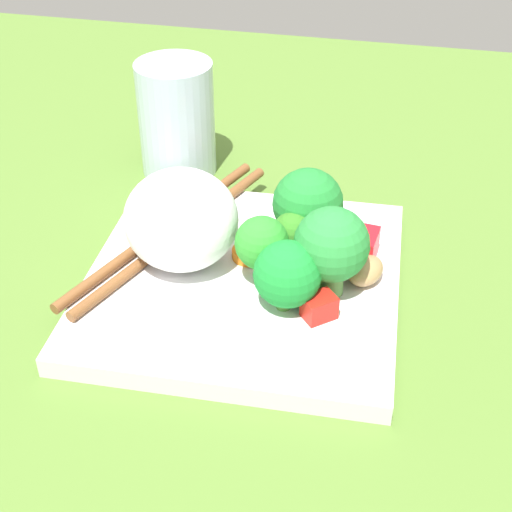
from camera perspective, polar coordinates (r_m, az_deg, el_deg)
ground_plane at (r=57.60cm, az=-0.94°, el=-3.34°), size 110.00×110.00×2.00cm
square_plate at (r=56.47cm, az=-0.96°, el=-1.95°), size 24.04×24.04×1.57cm
rice_mound at (r=55.34cm, az=-5.78°, el=2.81°), size 9.56×9.63×7.59cm
broccoli_floret_0 at (r=56.86cm, az=4.01°, el=3.99°), size 5.46×5.46×6.72cm
broccoli_floret_1 at (r=51.26cm, az=2.42°, el=-1.42°), size 4.80×4.80×5.28cm
broccoli_floret_2 at (r=52.06cm, az=5.84°, el=0.79°), size 5.40×5.40×7.07cm
broccoli_floret_3 at (r=53.04cm, az=0.45°, el=0.87°), size 3.94×3.94×5.65cm
broccoli_floret_4 at (r=55.24cm, az=2.89°, el=1.56°), size 3.35×3.35×4.74cm
carrot_slice_0 at (r=57.39cm, az=-0.36°, el=0.20°), size 3.51×3.51×0.69cm
carrot_slice_1 at (r=54.71cm, az=3.48°, el=-2.08°), size 3.67×3.67×0.53cm
carrot_slice_2 at (r=56.80cm, az=5.70°, el=-0.61°), size 3.91×3.91×0.44cm
pepper_chunk_0 at (r=58.59cm, az=6.05°, el=1.35°), size 2.88×2.92×1.58cm
pepper_chunk_1 at (r=57.33cm, az=7.73°, el=0.81°), size 3.23×3.35×2.38cm
pepper_chunk_2 at (r=51.72cm, az=4.88°, el=-3.93°), size 2.70×2.77×1.78cm
chicken_piece_0 at (r=55.28cm, az=8.42°, el=-1.11°), size 3.96×3.42×1.89cm
chopstick_pair at (r=60.03cm, az=-6.60°, el=1.85°), size 23.23×10.85×0.86cm
drinking_glass at (r=70.08cm, az=-6.13°, el=10.44°), size 7.05×7.05×10.71cm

